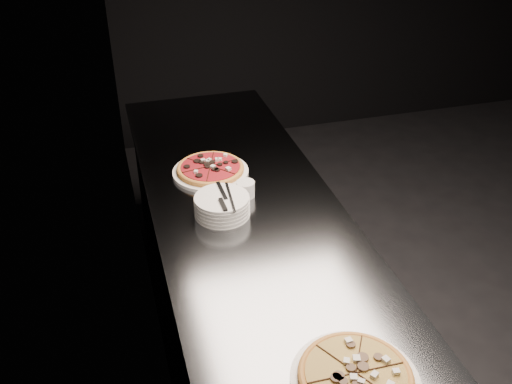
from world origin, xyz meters
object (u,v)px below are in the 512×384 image
object	(u,v)px
pizza_mushroom	(355,378)
pizza_tomato	(211,169)
cutlery	(225,198)
ramekin	(245,189)
counter	(250,302)
plate_stack	(222,206)

from	to	relation	value
pizza_mushroom	pizza_tomato	xyz separation A→B (m)	(-0.13, 1.20, -0.00)
cutlery	ramekin	distance (m)	0.17
ramekin	pizza_mushroom	bearing A→B (deg)	-87.93
counter	pizza_tomato	world-z (taller)	pizza_tomato
pizza_tomato	plate_stack	world-z (taller)	plate_stack
pizza_mushroom	plate_stack	distance (m)	0.90
plate_stack	ramekin	xyz separation A→B (m)	(0.12, 0.10, -0.00)
counter	pizza_mushroom	xyz separation A→B (m)	(0.05, -0.86, 0.48)
counter	ramekin	xyz separation A→B (m)	(0.02, 0.13, 0.49)
pizza_mushroom	cutlery	distance (m)	0.88
pizza_mushroom	pizza_tomato	size ratio (longest dim) A/B	1.02
counter	pizza_mushroom	distance (m)	0.99
counter	cutlery	xyz separation A→B (m)	(-0.10, 0.01, 0.54)
plate_stack	cutlery	bearing A→B (deg)	-62.38
counter	pizza_tomato	size ratio (longest dim) A/B	7.11
pizza_tomato	counter	bearing A→B (deg)	-76.87
pizza_mushroom	pizza_tomato	distance (m)	1.21
counter	plate_stack	bearing A→B (deg)	166.80
pizza_mushroom	ramekin	distance (m)	0.99
pizza_tomato	cutlery	distance (m)	0.34
cutlery	counter	bearing A→B (deg)	-5.88
ramekin	cutlery	bearing A→B (deg)	-133.31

